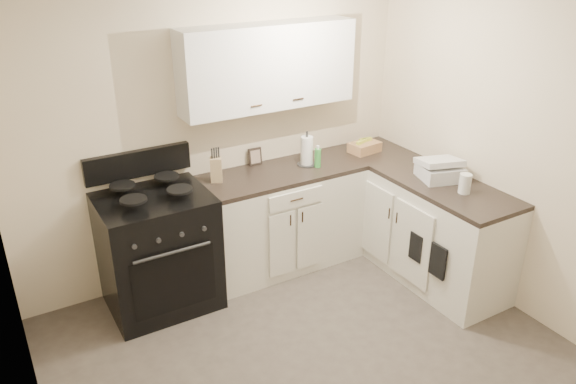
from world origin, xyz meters
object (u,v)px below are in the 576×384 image
stove (158,254)px  countertop_grill (440,172)px  wicker_basket (365,147)px  paper_towel (307,151)px  knife_block (216,170)px

stove → countertop_grill: countertop_grill is taller
wicker_basket → countertop_grill: 0.86m
stove → paper_towel: bearing=1.5°
countertop_grill → stove: bearing=177.8°
paper_towel → wicker_basket: (0.66, 0.00, -0.09)m
stove → paper_towel: 1.58m
stove → knife_block: (0.60, 0.11, 0.59)m
wicker_basket → knife_block: bearing=177.4°
wicker_basket → countertop_grill: (0.15, -0.85, 0.01)m
paper_towel → wicker_basket: bearing=0.0°
knife_block → stove: bearing=-145.4°
paper_towel → countertop_grill: 1.17m
knife_block → wicker_basket: size_ratio=0.74×
wicker_basket → stove: bearing=-179.0°
paper_towel → stove: bearing=-178.5°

